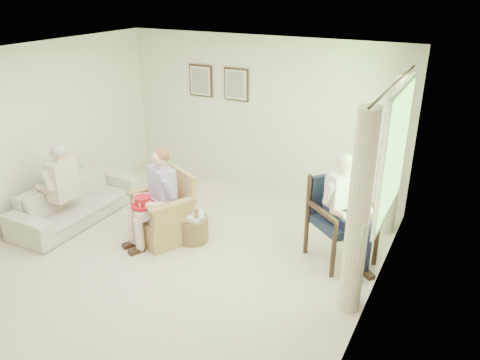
% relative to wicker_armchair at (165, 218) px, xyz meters
% --- Properties ---
extents(floor, '(5.50, 5.50, 0.00)m').
position_rel_wicker_armchair_xyz_m(floor, '(0.40, -0.50, -0.30)').
color(floor, beige).
rests_on(floor, ground).
extents(back_wall, '(5.00, 0.04, 2.60)m').
position_rel_wicker_armchair_xyz_m(back_wall, '(0.40, 2.25, 1.00)').
color(back_wall, silver).
rests_on(back_wall, ground).
extents(left_wall, '(0.04, 5.50, 2.60)m').
position_rel_wicker_armchair_xyz_m(left_wall, '(-2.10, -0.50, 1.00)').
color(left_wall, silver).
rests_on(left_wall, ground).
extents(right_wall, '(0.04, 5.50, 2.60)m').
position_rel_wicker_armchair_xyz_m(right_wall, '(2.90, -0.50, 1.00)').
color(right_wall, silver).
rests_on(right_wall, ground).
extents(ceiling, '(5.00, 5.50, 0.02)m').
position_rel_wicker_armchair_xyz_m(ceiling, '(0.40, -0.50, 2.30)').
color(ceiling, white).
rests_on(ceiling, back_wall).
extents(window, '(0.13, 2.50, 1.63)m').
position_rel_wicker_armchair_xyz_m(window, '(2.87, 0.70, 1.28)').
color(window, '#2D6B23').
rests_on(window, right_wall).
extents(curtain_left, '(0.34, 0.34, 2.30)m').
position_rel_wicker_armchair_xyz_m(curtain_left, '(2.73, -0.28, 0.85)').
color(curtain_left, beige).
rests_on(curtain_left, ground).
extents(curtain_right, '(0.34, 0.34, 2.30)m').
position_rel_wicker_armchair_xyz_m(curtain_right, '(2.73, 1.68, 0.85)').
color(curtain_right, beige).
rests_on(curtain_right, ground).
extents(framed_print_left, '(0.45, 0.05, 0.55)m').
position_rel_wicker_armchair_xyz_m(framed_print_left, '(-0.75, 2.21, 1.48)').
color(framed_print_left, '#382114').
rests_on(framed_print_left, back_wall).
extents(framed_print_right, '(0.45, 0.05, 0.55)m').
position_rel_wicker_armchair_xyz_m(framed_print_right, '(-0.05, 2.21, 1.48)').
color(framed_print_right, '#382114').
rests_on(framed_print_right, back_wall).
extents(wicker_armchair, '(0.75, 0.74, 0.96)m').
position_rel_wicker_armchair_xyz_m(wicker_armchair, '(0.00, 0.00, 0.00)').
color(wicker_armchair, tan).
rests_on(wicker_armchair, ground).
extents(wood_armchair, '(0.72, 0.68, 1.11)m').
position_rel_wicker_armchair_xyz_m(wood_armchair, '(2.35, 0.70, 0.30)').
color(wood_armchair, black).
rests_on(wood_armchair, ground).
extents(sofa, '(2.05, 0.80, 0.60)m').
position_rel_wicker_armchair_xyz_m(sofa, '(-1.55, -0.16, -0.01)').
color(sofa, beige).
rests_on(sofa, ground).
extents(person_wicker, '(0.40, 0.63, 1.31)m').
position_rel_wicker_armchair_xyz_m(person_wicker, '(-0.00, -0.13, 0.45)').
color(person_wicker, beige).
rests_on(person_wicker, ground).
extents(person_dark, '(0.40, 0.63, 1.44)m').
position_rel_wicker_armchair_xyz_m(person_dark, '(2.35, 0.52, 0.56)').
color(person_dark, '#171833').
rests_on(person_dark, ground).
extents(person_sofa, '(0.42, 0.62, 1.26)m').
position_rel_wicker_armchair_xyz_m(person_sofa, '(-1.55, -0.43, 0.41)').
color(person_sofa, beige).
rests_on(person_sofa, ground).
extents(red_hat, '(0.34, 0.34, 0.14)m').
position_rel_wicker_armchair_xyz_m(red_hat, '(-0.11, -0.31, 0.35)').
color(red_hat, red).
rests_on(red_hat, person_wicker).
extents(hatbox, '(0.58, 0.58, 0.65)m').
position_rel_wicker_armchair_xyz_m(hatbox, '(0.39, 0.10, -0.05)').
color(hatbox, tan).
rests_on(hatbox, ground).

